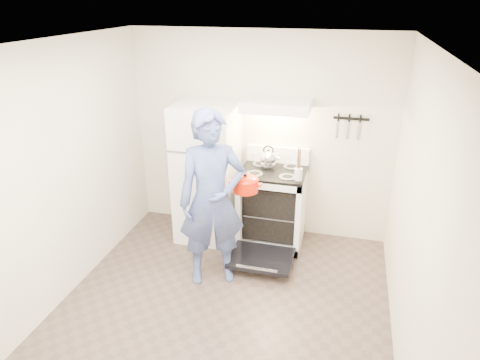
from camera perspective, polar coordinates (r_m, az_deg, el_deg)
name	(u,v)px	position (r m, az deg, el deg)	size (l,w,h in m)	color
floor	(219,315)	(4.33, -2.82, -17.60)	(3.60, 3.60, 0.00)	#4E4037
back_wall	(260,136)	(5.25, 2.74, 5.83)	(3.20, 0.02, 2.50)	beige
refrigerator	(207,173)	(5.22, -4.39, 0.99)	(0.70, 0.70, 1.70)	white
stove_body	(272,208)	(5.22, 4.30, -3.73)	(0.76, 0.65, 0.92)	white
cooktop	(273,172)	(5.02, 4.46, 1.10)	(0.76, 0.65, 0.03)	black
backsplash	(278,154)	(5.24, 5.07, 3.41)	(0.76, 0.07, 0.20)	white
oven_door	(261,258)	(4.88, 2.87, -10.34)	(0.70, 0.54, 0.04)	black
oven_rack	(272,209)	(5.23, 4.29, -3.92)	(0.60, 0.52, 0.01)	gray
range_hood	(277,105)	(4.85, 4.92, 9.92)	(0.76, 0.50, 0.12)	white
knife_strip	(351,119)	(5.05, 14.61, 7.93)	(0.40, 0.02, 0.03)	black
pizza_stone	(264,208)	(5.21, 3.20, -3.81)	(0.30, 0.30, 0.02)	#866647
tea_kettle	(268,157)	(5.03, 3.78, 3.09)	(0.23, 0.19, 0.28)	silver
utensil_jar	(298,174)	(4.70, 7.77, 0.78)	(0.09, 0.09, 0.13)	silver
person	(212,200)	(4.33, -3.74, -2.70)	(0.68, 0.45, 1.87)	navy
dutch_oven	(245,185)	(4.38, 0.69, -0.70)	(0.34, 0.27, 0.23)	red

